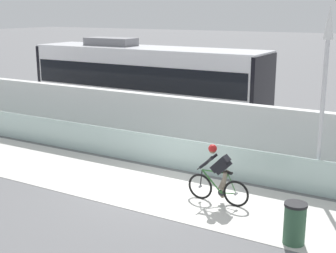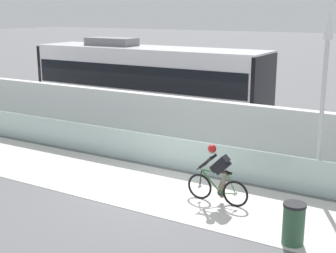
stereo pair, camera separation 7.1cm
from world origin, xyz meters
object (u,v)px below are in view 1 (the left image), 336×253
(cyclist_on_bike, at_px, (218,175))
(trash_bin, at_px, (295,224))
(tram, at_px, (147,82))
(lamp_post_antenna, at_px, (325,77))

(cyclist_on_bike, height_order, trash_bin, cyclist_on_bike)
(tram, bearing_deg, cyclist_on_bike, -45.76)
(lamp_post_antenna, bearing_deg, trash_bin, -84.72)
(tram, relative_size, lamp_post_antenna, 2.13)
(cyclist_on_bike, distance_m, lamp_post_antenna, 3.91)
(cyclist_on_bike, bearing_deg, tram, 134.24)
(lamp_post_antenna, bearing_deg, tram, 151.80)
(tram, height_order, cyclist_on_bike, tram)
(lamp_post_antenna, xyz_separation_m, trash_bin, (0.31, -3.40, -2.81))
(lamp_post_antenna, relative_size, trash_bin, 5.42)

